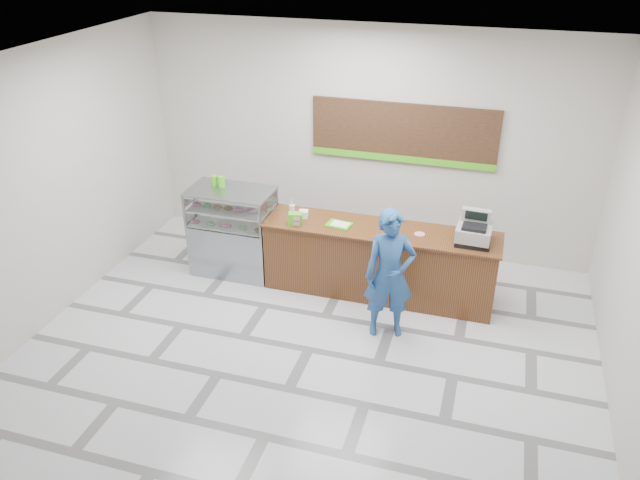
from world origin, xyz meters
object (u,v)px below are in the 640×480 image
(customer, at_px, (390,274))
(cash_register, at_px, (474,231))
(serving_tray, at_px, (339,224))
(display_case, at_px, (233,231))
(sales_counter, at_px, (379,261))

(customer, bearing_deg, cash_register, 25.37)
(cash_register, xyz_separation_m, serving_tray, (-1.81, -0.03, -0.15))
(display_case, relative_size, serving_tray, 3.62)
(display_case, xyz_separation_m, cash_register, (3.45, -0.03, 0.51))
(display_case, xyz_separation_m, customer, (2.53, -0.89, 0.19))
(sales_counter, distance_m, customer, 1.00)
(sales_counter, height_order, serving_tray, serving_tray)
(display_case, height_order, customer, customer)
(sales_counter, relative_size, display_case, 2.45)
(sales_counter, relative_size, customer, 1.88)
(sales_counter, bearing_deg, customer, -71.01)
(serving_tray, bearing_deg, customer, -34.79)
(customer, bearing_deg, serving_tray, 119.12)
(serving_tray, height_order, customer, customer)
(display_case, height_order, cash_register, cash_register)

